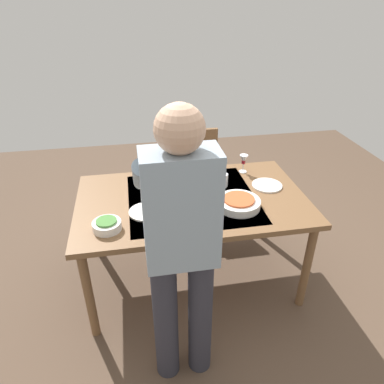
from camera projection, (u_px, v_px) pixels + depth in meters
The scene contains 15 objects.
ground_plane at pixel (192, 277), 2.94m from camera, with size 6.00×6.00×0.00m, color brown.
dining_table at pixel (192, 206), 2.59m from camera, with size 1.65×0.98×0.77m.
chair_near at pixel (199, 171), 3.45m from camera, with size 0.40×0.40×0.91m.
person_server at pixel (181, 244), 1.78m from camera, with size 0.42×0.61×1.69m.
wine_bottle at pixel (202, 182), 2.53m from camera, with size 0.07×0.07×0.30m.
wine_glass_left at pixel (244, 160), 2.86m from camera, with size 0.07×0.07×0.15m.
water_cup_near_left at pixel (158, 220), 2.22m from camera, with size 0.07×0.07×0.11m, color silver.
water_cup_near_right at pixel (224, 180), 2.67m from camera, with size 0.06×0.06×0.10m, color silver.
serving_bowl_pasta at pixel (239, 203), 2.43m from camera, with size 0.30×0.30×0.07m.
side_bowl_salad at pixel (107, 225), 2.21m from camera, with size 0.18×0.18×0.07m.
side_bowl_bread at pixel (171, 193), 2.55m from camera, with size 0.16×0.16×0.07m.
dinner_plate_near at pixel (146, 212), 2.38m from camera, with size 0.23×0.23×0.01m, color white.
dinner_plate_far at pixel (267, 185), 2.70m from camera, with size 0.23×0.23×0.01m, color white.
table_knife at pixel (141, 183), 2.75m from camera, with size 0.01×0.20×0.01m, color silver.
table_fork at pixel (203, 217), 2.33m from camera, with size 0.01×0.18×0.01m, color silver.
Camera 1 is at (0.39, 2.15, 2.09)m, focal length 33.08 mm.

